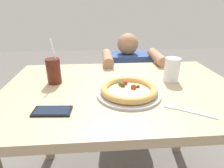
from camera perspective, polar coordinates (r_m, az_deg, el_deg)
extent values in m
cube|color=tan|center=(0.97, 2.85, -1.94)|extent=(1.20, 0.81, 0.04)
cylinder|color=#89765B|center=(1.49, -19.75, -10.18)|extent=(0.07, 0.07, 0.71)
cylinder|color=#89765B|center=(1.57, 20.40, -8.46)|extent=(0.07, 0.07, 0.71)
cylinder|color=#B7B7BC|center=(0.88, 5.07, -2.91)|extent=(0.30, 0.30, 0.01)
cylinder|color=#EFD68C|center=(0.88, 5.10, -2.27)|extent=(0.20, 0.20, 0.01)
torus|color=tan|center=(0.88, 5.12, -1.60)|extent=(0.26, 0.26, 0.03)
sphere|color=maroon|center=(0.90, 6.54, -0.92)|extent=(0.03, 0.03, 0.03)
sphere|color=maroon|center=(0.94, 4.05, 0.32)|extent=(0.02, 0.02, 0.02)
sphere|color=#2D6623|center=(0.93, 2.65, 0.08)|extent=(0.03, 0.03, 0.03)
sphere|color=brown|center=(0.91, 7.91, -0.77)|extent=(0.02, 0.02, 0.02)
sphere|color=brown|center=(0.91, 3.54, -0.30)|extent=(0.03, 0.03, 0.03)
cylinder|color=#4C1E14|center=(1.04, -17.21, 3.74)|extent=(0.07, 0.07, 0.13)
cylinder|color=white|center=(1.00, -17.33, 9.60)|extent=(0.02, 0.02, 0.12)
cylinder|color=silver|center=(1.07, 17.61, 4.12)|extent=(0.08, 0.08, 0.13)
cube|color=white|center=(1.03, 17.72, 6.24)|extent=(0.02, 0.02, 0.02)
cube|color=white|center=(1.05, 18.83, 6.43)|extent=(0.03, 0.03, 0.02)
cube|color=white|center=(1.04, 18.47, 6.14)|extent=(0.03, 0.03, 0.02)
cube|color=silver|center=(0.81, 23.86, -7.97)|extent=(0.14, 0.10, 0.00)
cube|color=silver|center=(0.82, 16.96, -6.52)|extent=(0.05, 0.04, 0.00)
cube|color=black|center=(0.79, -17.58, -7.82)|extent=(0.15, 0.08, 0.01)
cube|color=#192338|center=(0.78, -17.62, -7.54)|extent=(0.14, 0.07, 0.00)
cylinder|color=#333847|center=(1.80, 4.14, -7.41)|extent=(0.32, 0.32, 0.45)
cube|color=#334C8C|center=(1.64, 4.52, 3.96)|extent=(0.40, 0.22, 0.30)
sphere|color=#A37556|center=(1.58, 4.79, 11.95)|extent=(0.17, 0.17, 0.17)
cylinder|color=#A37556|center=(1.35, -1.34, 7.86)|extent=(0.07, 0.28, 0.07)
cylinder|color=#A37556|center=(1.41, 13.44, 7.95)|extent=(0.07, 0.28, 0.07)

